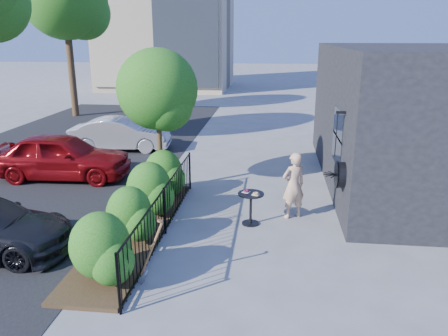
# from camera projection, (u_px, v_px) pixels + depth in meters

# --- Properties ---
(ground) EXTENTS (120.00, 120.00, 0.00)m
(ground) POSITION_uv_depth(u_px,v_px,m) (231.00, 237.00, 9.73)
(ground) COLOR gray
(ground) RESTS_ON ground
(shop_building) EXTENTS (6.22, 9.00, 4.00)m
(shop_building) POSITION_uv_depth(u_px,v_px,m) (433.00, 117.00, 12.81)
(shop_building) COLOR black
(shop_building) RESTS_ON ground
(fence) EXTENTS (0.05, 6.05, 1.10)m
(fence) POSITION_uv_depth(u_px,v_px,m) (165.00, 210.00, 9.72)
(fence) COLOR black
(fence) RESTS_ON ground
(planting_bed) EXTENTS (1.30, 6.00, 0.08)m
(planting_bed) POSITION_uv_depth(u_px,v_px,m) (135.00, 230.00, 9.95)
(planting_bed) COLOR #382616
(planting_bed) RESTS_ON ground
(shrubs) EXTENTS (1.10, 5.60, 1.24)m
(shrubs) POSITION_uv_depth(u_px,v_px,m) (139.00, 202.00, 9.84)
(shrubs) COLOR #195914
(shrubs) RESTS_ON ground
(patio_tree) EXTENTS (2.20, 2.20, 3.94)m
(patio_tree) POSITION_uv_depth(u_px,v_px,m) (159.00, 94.00, 11.77)
(patio_tree) COLOR #3F2B19
(patio_tree) RESTS_ON ground
(street) EXTENTS (9.00, 30.00, 0.01)m
(street) POSITION_uv_depth(u_px,v_px,m) (13.00, 182.00, 13.33)
(street) COLOR black
(street) RESTS_ON ground
(street_tree_far) EXTENTS (4.40, 4.40, 8.28)m
(street_tree_far) POSITION_uv_depth(u_px,v_px,m) (65.00, 2.00, 22.32)
(street_tree_far) COLOR #3F2B19
(street_tree_far) RESTS_ON ground
(cafe_table) EXTENTS (0.62, 0.62, 0.83)m
(cafe_table) POSITION_uv_depth(u_px,v_px,m) (251.00, 203.00, 10.23)
(cafe_table) COLOR black
(cafe_table) RESTS_ON ground
(woman) EXTENTS (0.72, 0.63, 1.65)m
(woman) POSITION_uv_depth(u_px,v_px,m) (293.00, 186.00, 10.53)
(woman) COLOR #D3A989
(woman) RESTS_ON ground
(shovel) EXTENTS (0.48, 0.17, 1.29)m
(shovel) POSITION_uv_depth(u_px,v_px,m) (150.00, 255.00, 7.76)
(shovel) COLOR brown
(shovel) RESTS_ON ground
(car_red) EXTENTS (4.26, 1.87, 1.43)m
(car_red) POSITION_uv_depth(u_px,v_px,m) (61.00, 156.00, 13.48)
(car_red) COLOR maroon
(car_red) RESTS_ON ground
(car_silver) EXTENTS (3.88, 1.64, 1.25)m
(car_silver) POSITION_uv_depth(u_px,v_px,m) (121.00, 134.00, 16.87)
(car_silver) COLOR #A8A7AC
(car_silver) RESTS_ON ground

